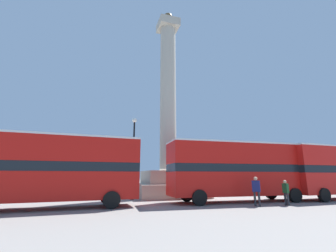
{
  "coord_description": "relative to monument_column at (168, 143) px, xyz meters",
  "views": [
    {
      "loc": [
        -6.52,
        -20.59,
        1.86
      ],
      "look_at": [
        0.0,
        0.0,
        6.68
      ],
      "focal_mm": 24.0,
      "sensor_mm": 36.0,
      "label": 1
    }
  ],
  "objects": [
    {
      "name": "ground_plane",
      "position": [
        0.0,
        0.0,
        -4.95
      ],
      "size": [
        200.0,
        200.0,
        0.0
      ],
      "primitive_type": "plane",
      "color": "gray"
    },
    {
      "name": "monument_column",
      "position": [
        0.0,
        0.0,
        0.0
      ],
      "size": [
        6.13,
        6.13,
        19.45
      ],
      "color": "#A39E8E",
      "rests_on": "ground_plane"
    },
    {
      "name": "street_lamp",
      "position": [
        -3.59,
        -1.68,
        -1.27
      ],
      "size": [
        0.4,
        0.4,
        6.79
      ],
      "color": "black",
      "rests_on": "ground_plane"
    },
    {
      "name": "bus_a",
      "position": [
        3.71,
        -5.78,
        -2.56
      ],
      "size": [
        10.67,
        3.34,
        4.33
      ],
      "rotation": [
        0.0,
        0.0,
        -0.06
      ],
      "color": "#B7140F",
      "rests_on": "ground_plane"
    },
    {
      "name": "equestrian_statue",
      "position": [
        -11.58,
        5.72,
        -3.28
      ],
      "size": [
        4.3,
        3.57,
        6.04
      ],
      "rotation": [
        0.0,
        0.0,
        -0.28
      ],
      "color": "#A39E8E",
      "rests_on": "ground_plane"
    },
    {
      "name": "pedestrian_by_plinth",
      "position": [
        5.44,
        -8.38,
        -4.08
      ],
      "size": [
        0.21,
        0.43,
        1.6
      ],
      "rotation": [
        0.0,
        0.0,
        4.65
      ],
      "color": "#28282D",
      "rests_on": "ground_plane"
    },
    {
      "name": "bus_c",
      "position": [
        -9.37,
        -5.55,
        -2.58
      ],
      "size": [
        10.94,
        3.08,
        4.27
      ],
      "rotation": [
        0.0,
        0.0,
        0.04
      ],
      "color": "#B7140F",
      "rests_on": "ground_plane"
    },
    {
      "name": "pedestrian_near_lamp",
      "position": [
        3.31,
        -8.18,
        -3.91
      ],
      "size": [
        0.46,
        0.48,
        1.81
      ],
      "rotation": [
        0.0,
        0.0,
        2.33
      ],
      "color": "#28282D",
      "rests_on": "ground_plane"
    }
  ]
}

